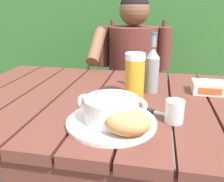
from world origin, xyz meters
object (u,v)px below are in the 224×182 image
(chair_near_diner, at_px, (134,93))
(beer_bottle, at_px, (152,69))
(serving_plate, at_px, (111,122))
(water_glass_small, at_px, (174,111))
(butter_tub, at_px, (208,87))
(person_eating, at_px, (131,71))
(soup_bowl, at_px, (111,109))
(bread_roll, at_px, (128,123))
(table_knife, at_px, (153,112))
(beer_glass, at_px, (135,76))

(chair_near_diner, relative_size, beer_bottle, 4.13)
(serving_plate, bearing_deg, water_glass_small, 14.59)
(water_glass_small, xyz_separation_m, butter_tub, (0.15, 0.30, -0.01))
(person_eating, xyz_separation_m, soup_bowl, (0.04, -0.87, 0.12))
(serving_plate, bearing_deg, chair_near_diner, 91.93)
(bread_roll, relative_size, beer_bottle, 0.55)
(serving_plate, bearing_deg, soup_bowl, -90.00)
(butter_tub, xyz_separation_m, table_knife, (-0.22, -0.24, -0.02))
(person_eating, height_order, butter_tub, person_eating)
(bread_roll, distance_m, beer_glass, 0.31)
(serving_plate, distance_m, beer_glass, 0.26)
(soup_bowl, bearing_deg, butter_tub, 45.60)
(beer_glass, bearing_deg, butter_tub, 20.08)
(soup_bowl, bearing_deg, beer_glass, 79.57)
(serving_plate, bearing_deg, table_knife, 39.57)
(chair_near_diner, distance_m, serving_plate, 1.11)
(chair_near_diner, xyz_separation_m, bread_roll, (0.10, -1.14, 0.33))
(water_glass_small, distance_m, table_knife, 0.09)
(beer_bottle, bearing_deg, person_eating, 104.70)
(bread_roll, height_order, water_glass_small, bread_roll)
(soup_bowl, distance_m, table_knife, 0.17)
(soup_bowl, relative_size, butter_tub, 1.68)
(person_eating, height_order, bread_roll, person_eating)
(chair_near_diner, height_order, serving_plate, chair_near_diner)
(soup_bowl, bearing_deg, person_eating, 92.58)
(water_glass_small, distance_m, butter_tub, 0.33)
(beer_bottle, bearing_deg, serving_plate, -108.53)
(soup_bowl, height_order, beer_bottle, beer_bottle)
(chair_near_diner, xyz_separation_m, butter_tub, (0.38, -0.73, 0.31))
(water_glass_small, bearing_deg, serving_plate, -165.41)
(person_eating, relative_size, beer_glass, 6.82)
(beer_glass, distance_m, beer_bottle, 0.10)
(beer_glass, bearing_deg, beer_bottle, 51.30)
(chair_near_diner, bearing_deg, butter_tub, -62.62)
(bread_roll, bearing_deg, chair_near_diner, 94.82)
(person_eating, distance_m, bread_roll, 0.95)
(chair_near_diner, bearing_deg, beer_bottle, -79.35)
(person_eating, height_order, water_glass_small, person_eating)
(beer_bottle, relative_size, butter_tub, 1.93)
(chair_near_diner, distance_m, table_knife, 1.03)
(bread_roll, bearing_deg, serving_plate, 130.60)
(soup_bowl, bearing_deg, water_glass_small, 14.59)
(person_eating, xyz_separation_m, bread_roll, (0.10, -0.94, 0.11))
(person_eating, bearing_deg, beer_glass, -82.50)
(bread_roll, bearing_deg, table_knife, 69.71)
(serving_plate, bearing_deg, beer_bottle, 71.47)
(beer_bottle, bearing_deg, soup_bowl, -108.53)
(beer_glass, height_order, table_knife, beer_glass)
(bread_roll, relative_size, table_knife, 0.82)
(serving_plate, distance_m, soup_bowl, 0.04)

